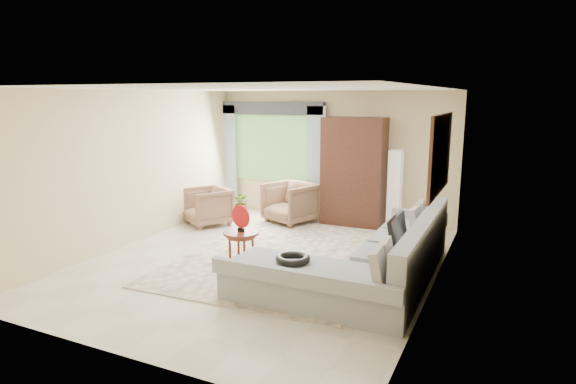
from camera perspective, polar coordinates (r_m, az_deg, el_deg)
The scene contains 17 objects.
ground at distance 7.47m, azimuth -2.91°, elevation -8.24°, with size 6.00×6.00×0.00m, color silver.
area_rug at distance 7.68m, azimuth -0.36°, elevation -7.60°, with size 3.00×4.00×0.02m, color beige.
sectional_sofa at distance 6.60m, azimuth 10.26°, elevation -8.49°, with size 2.30×3.46×0.90m.
tv_screen at distance 6.51m, azimuth 12.92°, elevation -4.83°, with size 0.06×0.74×0.48m, color black.
garden_hose at distance 5.94m, azimuth 0.58°, elevation -7.91°, with size 0.43×0.43×0.09m, color black.
coffee_table at distance 7.23m, azimuth -5.55°, elevation -6.61°, with size 0.53×0.53×0.53m.
red_disc at distance 7.10m, azimuth -5.62°, elevation -2.92°, with size 0.34×0.34×0.03m, color red.
armchair_left at distance 9.58m, azimuth -9.51°, elevation -1.69°, with size 0.78×0.81×0.73m, color #885D4A.
armchair_right at distance 9.59m, azimuth 0.27°, elevation -1.29°, with size 0.86×0.89×0.81m, color brown.
potted_plant at distance 10.40m, azimuth -5.57°, elevation -1.26°, with size 0.43×0.38×0.48m, color #999999.
armoire at distance 9.46m, azimuth 7.79°, elevation 2.41°, with size 1.20×0.55×2.10m, color #321810.
floor_lamp at distance 9.36m, azimuth 12.53°, elevation 0.28°, with size 0.24×0.24×1.50m, color silver.
window at distance 10.35m, azimuth -1.84°, elevation 5.23°, with size 1.80×0.04×1.40m, color #669E59.
curtain_left at distance 10.82m, azimuth -7.02°, elevation 4.08°, with size 0.40×0.08×2.30m, color #9EB7CC.
curtain_right at distance 9.87m, azimuth 3.37°, elevation 3.45°, with size 0.40×0.08×2.30m, color #9EB7CC.
valance at distance 10.24m, azimuth -2.06°, elevation 9.93°, with size 2.40×0.12×0.26m, color #1E232D.
wall_mirror at distance 6.65m, azimuth 17.58°, elevation 4.32°, with size 0.05×1.70×1.05m.
Camera 1 is at (3.33, -6.20, 2.50)m, focal length 30.00 mm.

